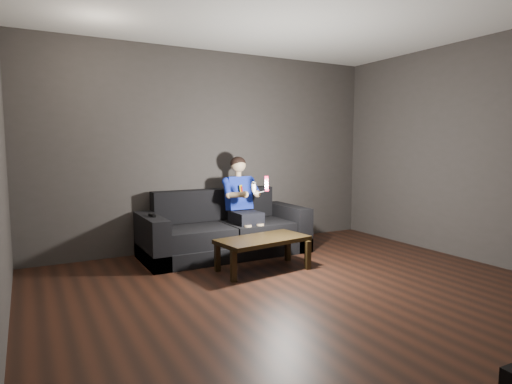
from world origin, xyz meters
TOP-DOWN VIEW (x-y plane):
  - floor at (0.00, 0.00)m, footprint 5.00×5.00m
  - back_wall at (0.00, 2.50)m, footprint 5.00×0.04m
  - right_wall at (2.50, 0.00)m, footprint 0.04×5.00m
  - sofa at (-0.07, 2.01)m, footprint 2.14×0.92m
  - child at (0.17, 1.96)m, footprint 0.49×0.61m
  - wii_remote_red at (0.26, 1.49)m, footprint 0.06×0.08m
  - nunchuk_white at (0.09, 1.50)m, footprint 0.08×0.10m
  - wii_remote_black at (-1.04, 1.93)m, footprint 0.05×0.16m
  - coffee_table at (0.01, 1.12)m, footprint 1.10×0.65m

SIDE VIEW (x-z plane):
  - floor at x=0.00m, z-range 0.00..0.00m
  - sofa at x=-0.07m, z-range -0.14..0.68m
  - coffee_table at x=0.01m, z-range 0.14..0.52m
  - wii_remote_black at x=-1.04m, z-range 0.58..0.61m
  - child at x=0.17m, z-range 0.13..1.34m
  - nunchuk_white at x=0.09m, z-range 0.84..0.99m
  - wii_remote_red at x=0.26m, z-range 0.86..1.05m
  - back_wall at x=0.00m, z-range 0.00..2.70m
  - right_wall at x=2.50m, z-range 0.00..2.70m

